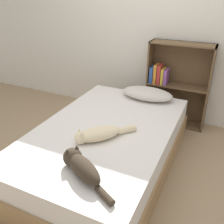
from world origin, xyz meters
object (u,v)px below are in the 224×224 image
(bookshelf, at_px, (176,83))
(cat_dark, at_px, (81,166))
(bed, at_px, (106,147))
(cat_light, at_px, (99,134))
(pillow, at_px, (147,94))

(bookshelf, bearing_deg, cat_dark, -97.41)
(bed, bearing_deg, cat_light, -79.50)
(bed, height_order, cat_dark, cat_dark)
(cat_dark, height_order, bookshelf, bookshelf)
(bookshelf, bearing_deg, bed, -107.10)
(cat_light, bearing_deg, bed, -128.26)
(cat_light, relative_size, bookshelf, 0.46)
(bed, distance_m, pillow, 0.92)
(bed, relative_size, cat_light, 4.05)
(cat_dark, distance_m, bookshelf, 2.02)
(cat_light, bearing_deg, bookshelf, -152.14)
(cat_light, height_order, cat_dark, cat_dark)
(bed, bearing_deg, bookshelf, 72.90)
(pillow, height_order, cat_dark, cat_dark)
(cat_light, bearing_deg, cat_dark, 53.50)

